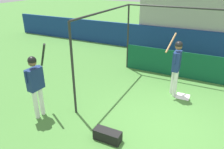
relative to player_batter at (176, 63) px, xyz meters
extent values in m
plane|color=#477F38|center=(0.29, -1.88, -1.17)|extent=(60.00, 60.00, 0.00)
cube|color=navy|center=(0.29, 4.56, -0.50)|extent=(24.00, 0.12, 1.34)
cube|color=#9E9E99|center=(0.29, 6.22, 0.32)|extent=(6.50, 3.20, 2.99)
cube|color=#1E6B3D|center=(-2.19, 5.02, 0.22)|extent=(0.45, 0.40, 0.10)
cube|color=#1E6B3D|center=(-2.19, 5.20, 0.45)|extent=(0.45, 0.06, 0.40)
cube|color=#1E6B3D|center=(-1.64, 5.02, 0.22)|extent=(0.45, 0.40, 0.10)
cube|color=#1E6B3D|center=(-1.64, 5.20, 0.45)|extent=(0.45, 0.06, 0.40)
cube|color=#1E6B3D|center=(-1.09, 5.02, 0.22)|extent=(0.45, 0.40, 0.10)
cube|color=#1E6B3D|center=(-1.09, 5.20, 0.45)|extent=(0.45, 0.06, 0.40)
cube|color=#1E6B3D|center=(-0.54, 5.02, 0.22)|extent=(0.45, 0.40, 0.10)
cube|color=#1E6B3D|center=(-0.54, 5.20, 0.45)|extent=(0.45, 0.06, 0.40)
cube|color=#1E6B3D|center=(0.01, 5.02, 0.22)|extent=(0.45, 0.40, 0.10)
cube|color=#1E6B3D|center=(0.01, 5.20, 0.45)|extent=(0.45, 0.06, 0.40)
cube|color=#1E6B3D|center=(0.56, 5.02, 0.22)|extent=(0.45, 0.40, 0.10)
cube|color=#1E6B3D|center=(0.56, 5.20, 0.45)|extent=(0.45, 0.06, 0.40)
cube|color=#1E6B3D|center=(1.11, 5.02, 0.22)|extent=(0.45, 0.40, 0.10)
cube|color=#1E6B3D|center=(1.11, 5.20, 0.45)|extent=(0.45, 0.06, 0.40)
cube|color=#1E6B3D|center=(-2.19, 5.82, 0.62)|extent=(0.45, 0.40, 0.10)
cube|color=#1E6B3D|center=(-2.19, 6.00, 0.85)|extent=(0.45, 0.06, 0.40)
cube|color=#1E6B3D|center=(-1.64, 5.82, 0.62)|extent=(0.45, 0.40, 0.10)
cube|color=#1E6B3D|center=(-1.64, 6.00, 0.85)|extent=(0.45, 0.06, 0.40)
cube|color=#1E6B3D|center=(-1.09, 5.82, 0.62)|extent=(0.45, 0.40, 0.10)
cube|color=#1E6B3D|center=(-1.09, 6.00, 0.85)|extent=(0.45, 0.06, 0.40)
cube|color=#1E6B3D|center=(-0.54, 5.82, 0.62)|extent=(0.45, 0.40, 0.10)
cube|color=#1E6B3D|center=(-0.54, 6.00, 0.85)|extent=(0.45, 0.06, 0.40)
cube|color=#1E6B3D|center=(0.01, 5.82, 0.62)|extent=(0.45, 0.40, 0.10)
cube|color=#1E6B3D|center=(0.01, 6.00, 0.85)|extent=(0.45, 0.06, 0.40)
cube|color=#1E6B3D|center=(0.56, 5.82, 0.62)|extent=(0.45, 0.40, 0.10)
cube|color=#1E6B3D|center=(0.56, 6.00, 0.85)|extent=(0.45, 0.06, 0.40)
cube|color=#1E6B3D|center=(1.11, 5.82, 0.62)|extent=(0.45, 0.40, 0.10)
cube|color=#1E6B3D|center=(1.11, 6.00, 0.85)|extent=(0.45, 0.06, 0.40)
cube|color=#1E6B3D|center=(-2.19, 6.62, 1.02)|extent=(0.45, 0.40, 0.10)
cube|color=#1E6B3D|center=(-2.19, 6.80, 1.25)|extent=(0.45, 0.06, 0.40)
cube|color=#1E6B3D|center=(-1.64, 6.62, 1.02)|extent=(0.45, 0.40, 0.10)
cube|color=#1E6B3D|center=(-1.64, 6.80, 1.25)|extent=(0.45, 0.06, 0.40)
cube|color=#1E6B3D|center=(-1.09, 6.62, 1.02)|extent=(0.45, 0.40, 0.10)
cube|color=#1E6B3D|center=(-1.09, 6.80, 1.25)|extent=(0.45, 0.06, 0.40)
cube|color=#1E6B3D|center=(-0.54, 6.62, 1.02)|extent=(0.45, 0.40, 0.10)
cube|color=#1E6B3D|center=(-0.54, 6.80, 1.25)|extent=(0.45, 0.06, 0.40)
cube|color=#1E6B3D|center=(0.01, 6.62, 1.02)|extent=(0.45, 0.40, 0.10)
cube|color=#1E6B3D|center=(0.01, 6.80, 1.25)|extent=(0.45, 0.06, 0.40)
cube|color=#1E6B3D|center=(0.56, 6.62, 1.02)|extent=(0.45, 0.40, 0.10)
cube|color=#1E6B3D|center=(0.56, 6.80, 1.25)|extent=(0.45, 0.06, 0.40)
cube|color=#1E6B3D|center=(1.11, 6.62, 1.02)|extent=(0.45, 0.40, 0.10)
cylinder|color=#282828|center=(-2.38, -2.40, 0.19)|extent=(0.07, 0.07, 2.73)
cylinder|color=#282828|center=(-2.38, 1.60, 0.19)|extent=(0.07, 0.07, 2.73)
cylinder|color=#282828|center=(-2.38, -0.40, 1.56)|extent=(0.06, 4.00, 0.06)
cylinder|color=#282828|center=(-0.32, 1.60, 1.56)|extent=(4.12, 0.06, 0.06)
cube|color=#0F5133|center=(-0.32, 1.58, -0.63)|extent=(4.05, 0.03, 1.08)
cube|color=white|center=(0.36, -0.01, -1.16)|extent=(0.44, 0.44, 0.02)
cylinder|color=white|center=(0.07, -0.10, -0.71)|extent=(0.13, 0.13, 0.92)
cylinder|color=white|center=(-0.05, 0.08, -0.71)|extent=(0.13, 0.13, 0.92)
cube|color=navy|center=(0.01, -0.01, 0.07)|extent=(0.22, 0.40, 0.65)
sphere|color=brown|center=(0.01, -0.01, 0.57)|extent=(0.23, 0.23, 0.23)
sphere|color=black|center=(0.01, -0.01, 0.62)|extent=(0.24, 0.24, 0.24)
cylinder|color=navy|center=(-0.03, -0.22, 0.21)|extent=(0.07, 0.07, 0.36)
cylinder|color=navy|center=(-0.03, 0.20, 0.21)|extent=(0.07, 0.07, 0.36)
cylinder|color=#AD7F4C|center=(-0.29, 0.24, 0.59)|extent=(0.19, 0.74, 0.54)
sphere|color=#AD7F4C|center=(0.06, 0.17, 0.34)|extent=(0.08, 0.08, 0.08)
cylinder|color=white|center=(-3.23, -3.12, -0.73)|extent=(0.14, 0.14, 0.89)
cylinder|color=white|center=(-3.21, -2.91, -0.73)|extent=(0.14, 0.14, 0.89)
cube|color=navy|center=(-3.22, -3.02, 0.03)|extent=(0.26, 0.47, 0.63)
sphere|color=brown|center=(-3.22, -3.02, 0.52)|extent=(0.22, 0.22, 0.22)
sphere|color=black|center=(-3.22, -3.02, 0.57)|extent=(0.23, 0.23, 0.23)
cylinder|color=navy|center=(-3.28, -3.25, 0.17)|extent=(0.08, 0.08, 0.35)
cylinder|color=navy|center=(-3.24, -2.77, 0.17)|extent=(0.08, 0.08, 0.35)
cylinder|color=black|center=(-3.17, -2.64, 0.61)|extent=(0.53, 0.34, 0.79)
sphere|color=black|center=(-3.30, -2.87, 0.23)|extent=(0.08, 0.08, 0.08)
cube|color=black|center=(-0.96, -3.07, -1.03)|extent=(0.70, 0.28, 0.28)
camera|label=1|loc=(1.06, -6.91, 2.59)|focal=35.00mm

